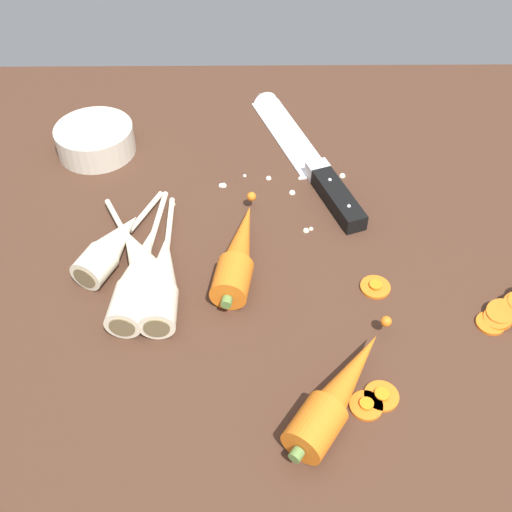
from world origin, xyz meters
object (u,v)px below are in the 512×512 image
parsnip_mid_left (116,246)px  parsnip_mid_right (166,279)px  parsnip_front (146,262)px  chefs_knife (304,149)px  prep_bowl (98,139)px  whole_carrot (243,254)px  whole_carrot_second (343,393)px  carrot_slice_stray_far (380,286)px  parsnip_back (142,275)px  carrot_slice_stray_near (386,395)px  carrot_slice_stray_mid (371,405)px

parsnip_mid_left → parsnip_mid_right: same height
parsnip_front → parsnip_mid_left: size_ratio=1.11×
chefs_knife → prep_bowl: 29.27cm
whole_carrot → whole_carrot_second: (9.71, -18.90, 0.00)cm
whole_carrot_second → prep_bowl: bearing=125.9°
prep_bowl → chefs_knife: bearing=-1.3°
chefs_knife → carrot_slice_stray_far: size_ratio=9.69×
parsnip_back → prep_bowl: same height
chefs_knife → prep_bowl: (-29.22, 0.66, 1.50)cm
parsnip_back → carrot_slice_stray_near: 29.69cm
parsnip_mid_left → carrot_slice_stray_near: bearing=-33.6°
parsnip_mid_left → carrot_slice_stray_near: 35.34cm
parsnip_mid_right → whole_carrot: bearing=23.6°
parsnip_mid_left → parsnip_back: (3.71, -4.74, -0.00)cm
parsnip_back → prep_bowl: (-9.24, 26.21, 0.17)cm
whole_carrot_second → carrot_slice_stray_far: whole_carrot_second is taller
carrot_slice_stray_far → prep_bowl: bearing=143.8°
carrot_slice_stray_near → carrot_slice_stray_mid: 1.96cm
parsnip_mid_right → parsnip_back: 2.82cm
parsnip_front → carrot_slice_stray_near: parsnip_front is taller
parsnip_mid_right → prep_bowl: bearing=114.2°
chefs_knife → parsnip_mid_right: (-17.21, -26.04, 1.33)cm
whole_carrot_second → parsnip_mid_left: 32.10cm
prep_bowl → whole_carrot: bearing=-48.1°
whole_carrot → carrot_slice_stray_near: whole_carrot is taller
carrot_slice_stray_mid → parsnip_mid_left: bearing=143.4°
whole_carrot_second → carrot_slice_stray_mid: bearing=-4.1°
chefs_knife → whole_carrot: (-8.62, -22.28, 1.45)cm
whole_carrot_second → parsnip_mid_left: (-24.79, 20.39, -0.12)cm
whole_carrot → whole_carrot_second: 21.25cm
whole_carrot_second → carrot_slice_stray_near: whole_carrot_second is taller
chefs_knife → whole_carrot: bearing=-111.1°
carrot_slice_stray_far → parsnip_front: bearing=174.7°
parsnip_front → parsnip_mid_right: 3.67cm
whole_carrot → parsnip_front: 11.26cm
parsnip_front → parsnip_back: 2.10cm
carrot_slice_stray_mid → carrot_slice_stray_far: 15.75cm
whole_carrot_second → prep_bowl: whole_carrot_second is taller
parsnip_back → whole_carrot: bearing=16.0°
parsnip_front → carrot_slice_stray_near: 30.64cm
whole_carrot → prep_bowl: whole_carrot is taller
parsnip_mid_left → prep_bowl: same height
carrot_slice_stray_near → prep_bowl: size_ratio=0.32×
parsnip_mid_left → parsnip_front: bearing=-34.3°
parsnip_mid_left → carrot_slice_stray_mid: bearing=-36.6°
whole_carrot → chefs_knife: bearing=68.9°
whole_carrot_second → prep_bowl: size_ratio=1.48×
chefs_knife → carrot_slice_stray_mid: 41.60cm
parsnip_mid_left → parsnip_back: size_ratio=0.72×
whole_carrot_second → carrot_slice_stray_far: size_ratio=4.69×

